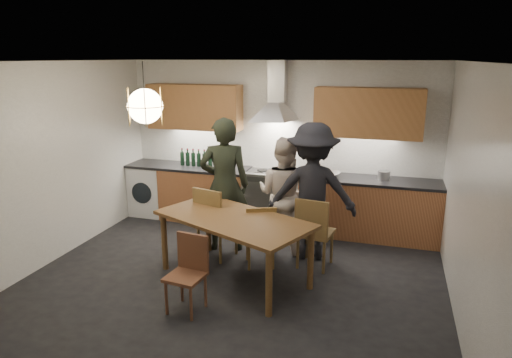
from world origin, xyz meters
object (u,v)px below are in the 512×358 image
(person_left, at_px, (225,185))
(stock_pot, at_px, (384,176))
(dining_table, at_px, (234,225))
(chair_front, at_px, (189,267))
(person_mid, at_px, (284,194))
(mixing_bowl, at_px, (330,174))
(person_right, at_px, (312,192))
(wine_bottles, at_px, (196,158))
(chair_back_left, at_px, (213,218))

(person_left, height_order, stock_pot, person_left)
(dining_table, bearing_deg, chair_front, -83.37)
(person_left, height_order, person_mid, person_left)
(person_left, bearing_deg, stock_pot, -170.34)
(person_mid, bearing_deg, mixing_bowl, -110.85)
(dining_table, relative_size, person_right, 1.14)
(mixing_bowl, relative_size, wine_bottles, 0.56)
(person_left, xyz_separation_m, stock_pot, (2.09, 1.08, 0.02))
(person_left, relative_size, person_mid, 1.17)
(person_right, relative_size, mixing_bowl, 5.76)
(person_right, relative_size, stock_pot, 10.39)
(stock_pot, relative_size, wine_bottles, 0.31)
(person_mid, distance_m, mixing_bowl, 0.95)
(chair_front, relative_size, wine_bottles, 1.45)
(mixing_bowl, bearing_deg, person_right, -96.55)
(chair_back_left, height_order, person_left, person_left)
(stock_pot, bearing_deg, person_mid, -147.26)
(chair_back_left, xyz_separation_m, person_mid, (0.82, 0.60, 0.23))
(dining_table, height_order, stock_pot, stock_pot)
(person_right, xyz_separation_m, wine_bottles, (-2.11, 0.98, 0.12))
(person_mid, relative_size, wine_bottles, 2.83)
(chair_front, bearing_deg, person_right, 65.87)
(person_mid, bearing_deg, person_right, 174.74)
(person_left, height_order, wine_bottles, person_left)
(person_mid, xyz_separation_m, mixing_bowl, (0.53, 0.78, 0.14))
(chair_front, xyz_separation_m, person_mid, (0.59, 1.84, 0.33))
(person_right, bearing_deg, chair_back_left, 9.47)
(person_left, bearing_deg, dining_table, 99.66)
(chair_back_left, distance_m, chair_front, 1.27)
(stock_pot, bearing_deg, mixing_bowl, -175.21)
(dining_table, height_order, chair_front, chair_front)
(wine_bottles, bearing_deg, dining_table, -55.00)
(person_mid, xyz_separation_m, wine_bottles, (-1.69, 0.83, 0.24))
(chair_front, relative_size, stock_pot, 4.65)
(stock_pot, bearing_deg, dining_table, -131.03)
(stock_pot, distance_m, wine_bottles, 2.99)
(dining_table, distance_m, chair_back_left, 0.67)
(dining_table, distance_m, stock_pot, 2.54)
(person_left, relative_size, stock_pot, 10.59)
(dining_table, height_order, person_mid, person_mid)
(person_left, bearing_deg, chair_back_left, 66.57)
(stock_pot, bearing_deg, person_left, -152.73)
(chair_front, relative_size, person_right, 0.45)
(chair_back_left, height_order, chair_front, chair_back_left)
(dining_table, bearing_deg, person_right, 73.67)
(chair_back_left, relative_size, mixing_bowl, 3.12)
(person_mid, height_order, wine_bottles, person_mid)
(chair_front, bearing_deg, wine_bottles, 118.85)
(person_left, height_order, mixing_bowl, person_left)
(person_right, bearing_deg, dining_table, 39.41)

